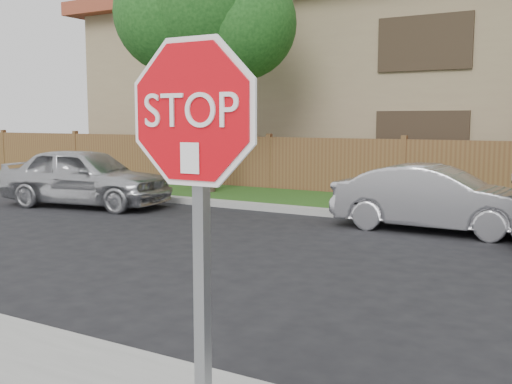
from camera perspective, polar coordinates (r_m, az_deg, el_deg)
The scene contains 4 objects.
tree_left at distance 16.76m, azimuth -5.01°, elevation 17.61°, with size 4.80×3.90×7.78m.
stop_sign at distance 2.94m, azimuth -5.78°, elevation 1.33°, with size 1.01×0.13×2.55m.
sedan_far_left at distance 15.12m, azimuth -15.93°, elevation 1.40°, with size 1.71×4.25×1.45m, color #B7B8BC.
sedan_left at distance 11.81m, azimuth 16.75°, elevation -0.59°, with size 1.33×3.80×1.25m, color #BCBBC0.
Camera 1 is at (0.59, -3.84, 2.12)m, focal length 42.00 mm.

